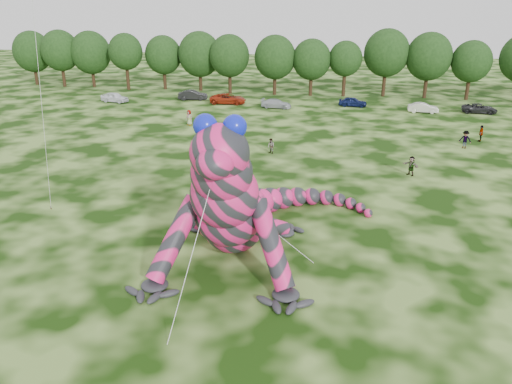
{
  "coord_description": "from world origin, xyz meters",
  "views": [
    {
      "loc": [
        1.68,
        -24.74,
        14.61
      ],
      "look_at": [
        -3.24,
        2.24,
        4.0
      ],
      "focal_mm": 35.0,
      "sensor_mm": 36.0,
      "label": 1
    }
  ],
  "objects_px": {
    "inflatable_gecko": "(236,174)",
    "spectator_5": "(411,166)",
    "tree_9": "(345,69)",
    "tree_10": "(386,63)",
    "spectator_1": "(271,146)",
    "tree_8": "(311,67)",
    "car_1": "(193,95)",
    "tree_12": "(470,70)",
    "tree_7": "(275,65)",
    "car_2": "(228,99)",
    "tree_6": "(230,64)",
    "car_0": "(115,97)",
    "tree_1": "(61,58)",
    "spectator_2": "(465,139)",
    "tree_4": "(164,62)",
    "tree_5": "(200,61)",
    "car_5": "(423,108)",
    "car_4": "(353,102)",
    "car_3": "(276,104)",
    "tree_11": "(428,65)",
    "tree_3": "(126,62)",
    "spectator_0": "(214,151)",
    "spectator_3": "(481,133)",
    "tree_2": "(91,59)",
    "tree_0": "(33,58)"
  },
  "relations": [
    {
      "from": "spectator_0",
      "to": "tree_5",
      "type": "bearing_deg",
      "value": 130.52
    },
    {
      "from": "car_3",
      "to": "inflatable_gecko",
      "type": "bearing_deg",
      "value": -169.77
    },
    {
      "from": "car_1",
      "to": "tree_9",
      "type": "bearing_deg",
      "value": -80.42
    },
    {
      "from": "tree_9",
      "to": "car_0",
      "type": "relative_size",
      "value": 2.01
    },
    {
      "from": "spectator_3",
      "to": "tree_1",
      "type": "bearing_deg",
      "value": -91.87
    },
    {
      "from": "car_1",
      "to": "car_2",
      "type": "relative_size",
      "value": 0.84
    },
    {
      "from": "tree_1",
      "to": "tree_5",
      "type": "height_order",
      "value": "tree_1"
    },
    {
      "from": "car_4",
      "to": "spectator_2",
      "type": "xyz_separation_m",
      "value": [
        11.57,
        -20.23,
        0.26
      ]
    },
    {
      "from": "spectator_5",
      "to": "tree_10",
      "type": "bearing_deg",
      "value": 132.21
    },
    {
      "from": "tree_10",
      "to": "spectator_1",
      "type": "distance_m",
      "value": 37.85
    },
    {
      "from": "tree_1",
      "to": "spectator_1",
      "type": "xyz_separation_m",
      "value": [
        42.81,
        -34.76,
        -4.11
      ]
    },
    {
      "from": "tree_0",
      "to": "tree_6",
      "type": "bearing_deg",
      "value": -3.94
    },
    {
      "from": "tree_0",
      "to": "tree_3",
      "type": "distance_m",
      "value": 18.97
    },
    {
      "from": "tree_9",
      "to": "spectator_1",
      "type": "bearing_deg",
      "value": -100.98
    },
    {
      "from": "tree_9",
      "to": "tree_10",
      "type": "relative_size",
      "value": 0.83
    },
    {
      "from": "tree_10",
      "to": "tree_12",
      "type": "bearing_deg",
      "value": -3.8
    },
    {
      "from": "tree_9",
      "to": "tree_11",
      "type": "height_order",
      "value": "tree_11"
    },
    {
      "from": "tree_6",
      "to": "spectator_1",
      "type": "distance_m",
      "value": 35.71
    },
    {
      "from": "tree_11",
      "to": "spectator_3",
      "type": "distance_m",
      "value": 26.56
    },
    {
      "from": "car_3",
      "to": "tree_10",
      "type": "bearing_deg",
      "value": -46.01
    },
    {
      "from": "tree_7",
      "to": "tree_10",
      "type": "distance_m",
      "value": 17.58
    },
    {
      "from": "inflatable_gecko",
      "to": "spectator_2",
      "type": "xyz_separation_m",
      "value": [
        18.79,
        25.68,
        -3.75
      ]
    },
    {
      "from": "tree_4",
      "to": "tree_10",
      "type": "height_order",
      "value": "tree_10"
    },
    {
      "from": "tree_1",
      "to": "car_5",
      "type": "xyz_separation_m",
      "value": [
        60.47,
        -11.53,
        -4.23
      ]
    },
    {
      "from": "tree_6",
      "to": "car_0",
      "type": "bearing_deg",
      "value": -145.49
    },
    {
      "from": "tree_4",
      "to": "spectator_3",
      "type": "bearing_deg",
      "value": -30.04
    },
    {
      "from": "tree_11",
      "to": "tree_12",
      "type": "relative_size",
      "value": 1.12
    },
    {
      "from": "tree_0",
      "to": "tree_2",
      "type": "relative_size",
      "value": 0.99
    },
    {
      "from": "car_1",
      "to": "tree_7",
      "type": "bearing_deg",
      "value": -68.01
    },
    {
      "from": "tree_9",
      "to": "car_5",
      "type": "bearing_deg",
      "value": -44.4
    },
    {
      "from": "inflatable_gecko",
      "to": "tree_10",
      "type": "bearing_deg",
      "value": 74.9
    },
    {
      "from": "tree_3",
      "to": "tree_10",
      "type": "distance_m",
      "value": 43.14
    },
    {
      "from": "tree_5",
      "to": "tree_4",
      "type": "bearing_deg",
      "value": 177.57
    },
    {
      "from": "tree_12",
      "to": "tree_9",
      "type": "bearing_deg",
      "value": -178.81
    },
    {
      "from": "inflatable_gecko",
      "to": "spectator_5",
      "type": "height_order",
      "value": "inflatable_gecko"
    },
    {
      "from": "tree_7",
      "to": "tree_10",
      "type": "xyz_separation_m",
      "value": [
        17.48,
        1.77,
        0.51
      ]
    },
    {
      "from": "spectator_1",
      "to": "car_3",
      "type": "bearing_deg",
      "value": 137.16
    },
    {
      "from": "tree_3",
      "to": "car_0",
      "type": "bearing_deg",
      "value": -76.61
    },
    {
      "from": "spectator_2",
      "to": "tree_4",
      "type": "bearing_deg",
      "value": 161.74
    },
    {
      "from": "tree_1",
      "to": "car_4",
      "type": "relative_size",
      "value": 2.42
    },
    {
      "from": "tree_0",
      "to": "car_2",
      "type": "height_order",
      "value": "tree_0"
    },
    {
      "from": "tree_3",
      "to": "car_2",
      "type": "xyz_separation_m",
      "value": [
        19.89,
        -9.21,
        -3.97
      ]
    },
    {
      "from": "tree_8",
      "to": "car_1",
      "type": "bearing_deg",
      "value": -157.99
    },
    {
      "from": "tree_10",
      "to": "tree_12",
      "type": "relative_size",
      "value": 1.17
    },
    {
      "from": "spectator_1",
      "to": "tree_7",
      "type": "bearing_deg",
      "value": 138.02
    },
    {
      "from": "tree_1",
      "to": "tree_12",
      "type": "height_order",
      "value": "tree_1"
    },
    {
      "from": "tree_2",
      "to": "tree_6",
      "type": "relative_size",
      "value": 1.02
    },
    {
      "from": "tree_5",
      "to": "spectator_5",
      "type": "height_order",
      "value": "tree_5"
    },
    {
      "from": "tree_5",
      "to": "car_4",
      "type": "relative_size",
      "value": 2.42
    },
    {
      "from": "tree_9",
      "to": "spectator_5",
      "type": "bearing_deg",
      "value": -80.22
    }
  ]
}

